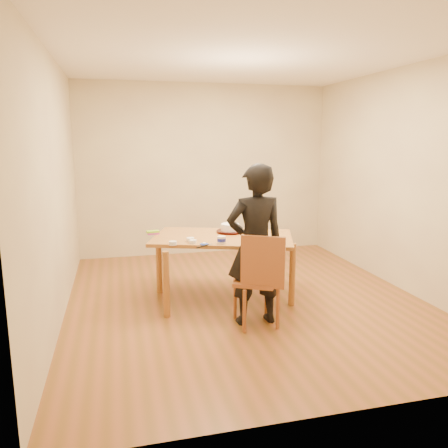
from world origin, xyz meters
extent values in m
cube|color=brown|center=(0.00, 0.00, 0.00)|extent=(4.00, 4.50, 0.00)
cube|color=silver|center=(0.00, 0.00, 2.70)|extent=(4.00, 4.50, 0.00)
cube|color=tan|center=(0.00, 2.25, 1.35)|extent=(4.00, 0.00, 2.70)
cube|color=tan|center=(-2.00, 0.00, 1.35)|extent=(0.00, 4.50, 2.70)
cube|color=tan|center=(2.00, 0.00, 1.35)|extent=(0.00, 4.50, 2.70)
cube|color=brown|center=(-0.24, 0.07, 0.73)|extent=(1.77, 1.38, 0.04)
cube|color=brown|center=(-0.09, -0.70, 0.45)|extent=(0.54, 0.54, 0.04)
cylinder|color=#B60D0C|center=(-0.11, 0.25, 0.76)|extent=(0.32, 0.32, 0.02)
cylinder|color=white|center=(-0.11, 0.25, 0.81)|extent=(0.22, 0.22, 0.07)
ellipsoid|color=white|center=(-0.11, 0.25, 0.86)|extent=(0.21, 0.21, 0.03)
cylinder|color=white|center=(-0.34, -0.27, 0.79)|extent=(0.09, 0.09, 0.08)
cylinder|color=#17309A|center=(-0.53, -0.27, 0.75)|extent=(0.09, 0.09, 0.01)
ellipsoid|color=white|center=(-0.53, -0.27, 0.77)|extent=(0.04, 0.04, 0.02)
cylinder|color=white|center=(-0.64, -0.19, 0.77)|extent=(0.08, 0.08, 0.04)
cylinder|color=white|center=(-0.65, -0.10, 0.77)|extent=(0.09, 0.09, 0.04)
cylinder|color=white|center=(-0.85, -0.22, 0.77)|extent=(0.08, 0.08, 0.04)
cube|color=#EA377A|center=(-1.01, 0.36, 0.76)|extent=(0.14, 0.08, 0.02)
cube|color=#1C9A1C|center=(-1.01, 0.37, 0.78)|extent=(0.15, 0.09, 0.02)
cube|color=black|center=(-0.57, -0.36, 0.75)|extent=(0.15, 0.12, 0.01)
imported|color=black|center=(-0.09, -0.66, 0.81)|extent=(0.60, 0.41, 1.61)
camera|label=1|loc=(-1.40, -4.65, 1.83)|focal=35.00mm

